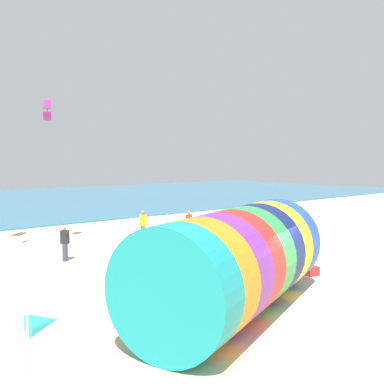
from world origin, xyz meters
name	(u,v)px	position (x,y,z in m)	size (l,w,h in m)	color
ground_plane	(300,315)	(0.00, 0.00, 0.00)	(120.00, 120.00, 0.00)	beige
giant_inflatable_tube	(235,261)	(-1.37, 1.34, 1.58)	(8.56, 5.72, 3.15)	teal
kite_handler	(294,251)	(4.03, 3.25, 0.82)	(0.37, 0.24, 1.62)	#726651
kite_magenta_box	(47,110)	(-1.61, 15.08, 7.26)	(0.48, 0.48, 1.10)	#D1339E
bystander_near_water	(189,223)	(6.06, 12.54, 0.77)	(0.41, 0.32, 1.53)	#383D56
bystander_mid_beach	(65,243)	(-2.52, 11.01, 0.84)	(0.41, 0.41, 1.66)	#383D56
bystander_far_left	(143,225)	(3.10, 13.12, 0.88)	(0.36, 0.24, 1.72)	#726651
beach_flag	(42,329)	(-8.16, -1.30, 2.08)	(0.47, 0.36, 2.35)	silver
cooler_box	(312,271)	(4.02, 2.35, 0.18)	(0.52, 0.36, 0.36)	red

